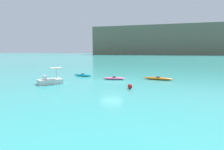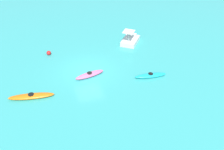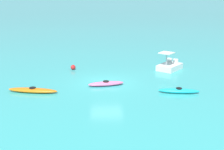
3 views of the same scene
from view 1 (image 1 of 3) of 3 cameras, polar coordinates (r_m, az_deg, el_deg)
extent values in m
plane|color=#38ADA8|center=(22.03, -0.06, -1.74)|extent=(600.00, 600.00, 0.00)
cube|color=#6B6651|center=(204.04, 15.92, 9.88)|extent=(142.77, 51.02, 27.87)
ellipsoid|color=#19B7C6|center=(26.27, -8.83, -0.02)|extent=(2.88, 1.06, 0.32)
cylinder|color=black|center=(26.25, -8.84, 0.38)|extent=(0.47, 0.47, 0.05)
ellipsoid|color=pink|center=(22.79, 0.67, -1.03)|extent=(2.76, 1.16, 0.32)
cylinder|color=black|center=(22.77, 0.67, -0.57)|extent=(0.51, 0.51, 0.05)
ellipsoid|color=orange|center=(23.39, 13.83, -1.03)|extent=(3.63, 1.41, 0.32)
cylinder|color=black|center=(23.36, 13.84, -0.58)|extent=(0.54, 0.54, 0.05)
cube|color=white|center=(21.00, -18.31, -1.85)|extent=(2.70, 2.80, 0.50)
cube|color=white|center=(21.08, -20.02, -0.60)|extent=(0.44, 0.41, 0.44)
cube|color=white|center=(20.51, -19.59, -0.79)|extent=(0.44, 0.41, 0.44)
cylinder|color=#B2B2B7|center=(21.10, -16.57, 0.45)|extent=(0.08, 0.08, 1.10)
cube|color=silver|center=(21.04, -16.63, 2.04)|extent=(1.55, 1.55, 0.08)
sphere|color=red|center=(17.39, 5.48, -3.44)|extent=(0.44, 0.44, 0.44)
camera|label=2|loc=(41.65, 14.38, 20.69)|focal=42.17mm
camera|label=3|loc=(44.13, 8.85, 11.55)|focal=49.20mm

